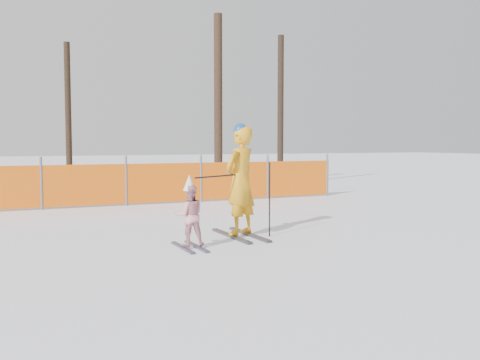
# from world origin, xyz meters

# --- Properties ---
(ground) EXTENTS (120.00, 120.00, 0.00)m
(ground) POSITION_xyz_m (0.00, 0.00, 0.00)
(ground) COLOR white
(ground) RESTS_ON ground
(adult) EXTENTS (0.79, 1.48, 1.90)m
(adult) POSITION_xyz_m (0.28, 1.10, 0.95)
(adult) COLOR black
(adult) RESTS_ON ground
(child) EXTENTS (0.50, 0.93, 1.10)m
(child) POSITION_xyz_m (-0.83, 0.51, 0.50)
(child) COLOR black
(child) RESTS_ON ground
(ski_poles) EXTENTS (1.46, 0.49, 1.25)m
(ski_poles) POSITION_xyz_m (0.28, 0.86, 0.81)
(ski_poles) COLOR black
(ski_poles) RESTS_ON ground
(safety_fence) EXTENTS (16.07, 0.06, 1.25)m
(safety_fence) POSITION_xyz_m (-2.44, 6.31, 0.56)
(safety_fence) COLOR #595960
(safety_fence) RESTS_ON ground
(tree_trunks) EXTENTS (7.59, 2.17, 6.12)m
(tree_trunks) POSITION_xyz_m (3.47, 11.08, 2.87)
(tree_trunks) COLOR #312116
(tree_trunks) RESTS_ON ground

